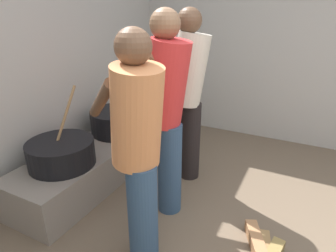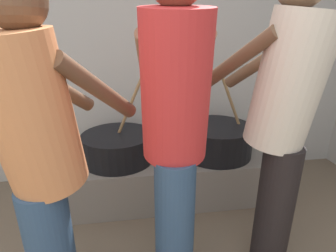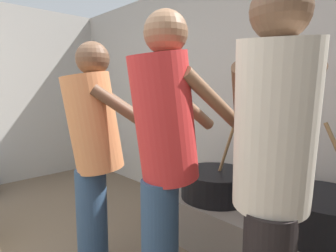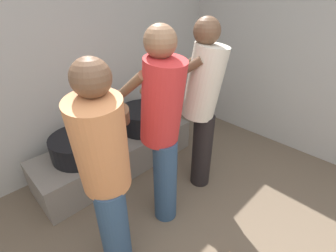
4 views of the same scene
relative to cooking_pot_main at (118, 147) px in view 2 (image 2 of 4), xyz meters
The scene contains 7 objects.
block_enclosure_rear 0.90m from the cooking_pot_main, 115.79° to the left, with size 5.45×0.20×2.35m, color #ADA8A0.
hearth_ledge 0.50m from the cooking_pot_main, ahead, with size 1.81×0.60×0.37m, color slate.
cooking_pot_main is the anchor object (origin of this frame).
cooking_pot_secondary 0.82m from the cooking_pot_main, ahead, with size 0.59×0.59×0.71m.
cook_in_orange_shirt 1.07m from the cooking_pot_main, 104.19° to the right, with size 0.63×0.72×1.55m.
cook_in_cream_shirt 1.28m from the cooking_pot_main, 43.01° to the right, with size 0.62×0.75×1.66m.
cook_in_red_shirt 1.03m from the cooking_pot_main, 70.02° to the right, with size 0.39×0.71×1.65m.
Camera 2 is at (0.37, 0.06, 1.35)m, focal length 28.01 mm.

